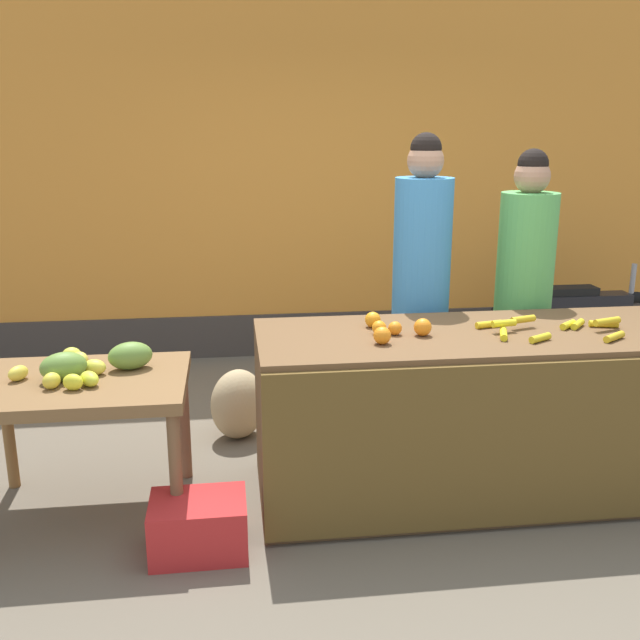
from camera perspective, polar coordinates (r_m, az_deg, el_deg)
name	(u,v)px	position (r m, az deg, el deg)	size (l,w,h in m)	color
ground_plane	(383,493)	(3.94, 5.05, -13.68)	(24.00, 24.00, 0.00)	#665B4C
market_wall_back	(321,186)	(6.04, 0.07, 10.66)	(9.15, 0.23, 2.91)	orange
fruit_stall_counter	(474,413)	(3.86, 12.23, -7.32)	(2.26, 0.85, 0.89)	brown
side_table_wooden	(81,396)	(3.68, -18.64, -5.83)	(1.03, 0.77, 0.72)	brown
banana_bunch_pile	(554,327)	(3.82, 18.23, -0.53)	(0.75, 0.39, 0.07)	gold
orange_pile	(392,328)	(3.59, 5.81, -0.61)	(0.32, 0.39, 0.09)	orange
mango_papaya_pile	(89,364)	(3.66, -18.02, -3.36)	(0.70, 0.50, 0.14)	yellow
vendor_woman_blue_shirt	(421,292)	(4.29, 8.06, 2.20)	(0.34, 0.34, 1.87)	#33333D
vendor_woman_green_shirt	(523,298)	(4.50, 15.95, 1.73)	(0.34, 0.34, 1.78)	#33333D
parked_motorcycle	(577,324)	(5.96, 19.90, -0.32)	(1.60, 0.18, 0.88)	black
produce_crate	(199,526)	(3.44, -9.69, -15.96)	(0.44, 0.32, 0.26)	red
produce_sack	(238,404)	(4.52, -6.58, -6.70)	(0.36, 0.30, 0.45)	tan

